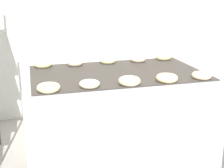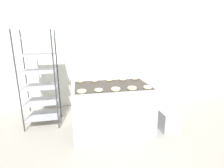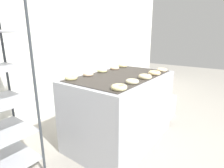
% 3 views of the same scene
% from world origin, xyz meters
% --- Properties ---
extents(ground_plane, '(14.00, 14.00, 0.00)m').
position_xyz_m(ground_plane, '(0.00, 0.00, 0.00)').
color(ground_plane, '#9E998E').
extents(wall_back, '(8.00, 0.05, 2.80)m').
position_xyz_m(wall_back, '(0.00, 2.12, 1.40)').
color(wall_back, silver).
rests_on(wall_back, ground_plane).
extents(fryer_machine, '(1.41, 0.87, 0.89)m').
position_xyz_m(fryer_machine, '(0.00, 0.68, 0.44)').
color(fryer_machine, '#A8AAB2').
rests_on(fryer_machine, ground_plane).
extents(glaze_bin, '(0.31, 0.37, 0.37)m').
position_xyz_m(glaze_bin, '(1.04, 0.49, 0.19)').
color(glaze_bin, '#A8AAB2').
rests_on(glaze_bin, ground_plane).
extents(donut_near_leftmost, '(0.15, 0.15, 0.04)m').
position_xyz_m(donut_near_leftmost, '(-0.54, 0.36, 0.91)').
color(donut_near_leftmost, beige).
rests_on(donut_near_leftmost, fryer_machine).
extents(donut_near_left, '(0.14, 0.14, 0.04)m').
position_xyz_m(donut_near_left, '(-0.27, 0.38, 0.91)').
color(donut_near_left, beige).
rests_on(donut_near_left, fryer_machine).
extents(donut_near_center, '(0.15, 0.15, 0.05)m').
position_xyz_m(donut_near_center, '(-0.01, 0.36, 0.91)').
color(donut_near_center, beige).
rests_on(donut_near_center, fryer_machine).
extents(donut_near_right, '(0.15, 0.15, 0.05)m').
position_xyz_m(donut_near_right, '(0.27, 0.37, 0.91)').
color(donut_near_right, '#F1D090').
rests_on(donut_near_right, fryer_machine).
extents(donut_near_rightmost, '(0.14, 0.14, 0.04)m').
position_xyz_m(donut_near_rightmost, '(0.54, 0.37, 0.91)').
color(donut_near_rightmost, beige).
rests_on(donut_near_rightmost, fryer_machine).
extents(donut_far_leftmost, '(0.14, 0.14, 0.04)m').
position_xyz_m(donut_far_leftmost, '(-0.54, 1.01, 0.91)').
color(donut_far_leftmost, beige).
rests_on(donut_far_leftmost, fryer_machine).
extents(donut_far_left, '(0.13, 0.13, 0.04)m').
position_xyz_m(donut_far_left, '(-0.28, 1.00, 0.91)').
color(donut_far_left, beige).
rests_on(donut_far_left, fryer_machine).
extents(donut_far_center, '(0.14, 0.14, 0.04)m').
position_xyz_m(donut_far_center, '(0.01, 1.01, 0.91)').
color(donut_far_center, beige).
rests_on(donut_far_center, fryer_machine).
extents(donut_far_right, '(0.13, 0.13, 0.04)m').
position_xyz_m(donut_far_right, '(0.28, 0.99, 0.91)').
color(donut_far_right, beige).
rests_on(donut_far_right, fryer_machine).
extents(donut_far_rightmost, '(0.14, 0.14, 0.05)m').
position_xyz_m(donut_far_rightmost, '(0.53, 1.01, 0.91)').
color(donut_far_rightmost, beige).
rests_on(donut_far_rightmost, fryer_machine).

